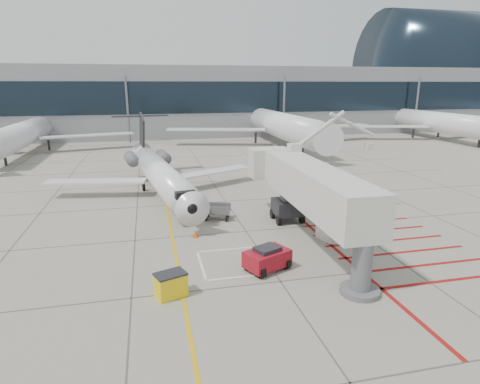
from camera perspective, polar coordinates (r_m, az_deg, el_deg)
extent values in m
plane|color=gray|center=(26.28, 2.96, -8.63)|extent=(260.00, 260.00, 0.00)
cone|color=#EE500C|center=(28.85, -6.32, -5.90)|extent=(0.39, 0.39, 0.54)
cone|color=#EF580C|center=(33.22, 6.44, -3.14)|extent=(0.31, 0.31, 0.43)
cube|color=gray|center=(94.66, -2.85, 12.96)|extent=(180.00, 28.00, 14.00)
cube|color=black|center=(80.84, -1.05, 13.32)|extent=(180.00, 0.10, 6.00)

